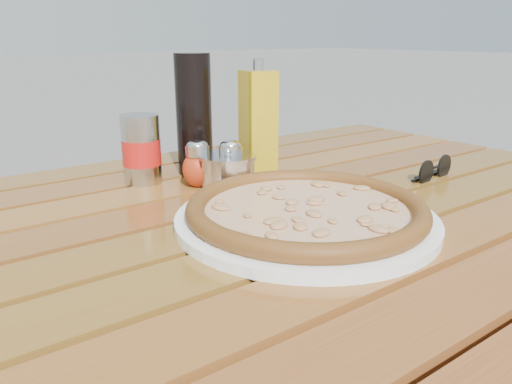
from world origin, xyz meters
TOP-DOWN VIEW (x-y plane):
  - table at (0.00, -0.00)m, footprint 1.40×0.90m
  - plate at (0.02, -0.06)m, footprint 0.36×0.36m
  - pizza at (0.02, -0.06)m, footprint 0.33×0.33m
  - pepper_shaker at (-0.00, 0.18)m, footprint 0.07×0.07m
  - oregano_shaker at (0.04, 0.15)m, footprint 0.07×0.07m
  - dark_bottle at (0.04, 0.27)m, footprint 0.08×0.08m
  - soda_can at (-0.07, 0.26)m, footprint 0.09×0.09m
  - olive_oil_cruet at (0.13, 0.19)m, footprint 0.06×0.06m
  - parmesan_tin at (0.03, 0.14)m, footprint 0.12×0.12m
  - sunglasses at (0.37, -0.03)m, footprint 0.11×0.03m

SIDE VIEW (x-z plane):
  - table at x=0.00m, z-range 0.30..1.05m
  - plate at x=0.02m, z-range 0.75..0.76m
  - sunglasses at x=0.37m, z-range 0.74..0.79m
  - pizza at x=0.02m, z-range 0.76..0.79m
  - parmesan_tin at x=0.03m, z-range 0.74..0.82m
  - pepper_shaker at x=0.00m, z-range 0.75..0.83m
  - oregano_shaker at x=0.04m, z-range 0.75..0.83m
  - soda_can at x=-0.07m, z-range 0.75..0.87m
  - olive_oil_cruet at x=0.13m, z-range 0.74..0.95m
  - dark_bottle at x=0.04m, z-range 0.75..0.97m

